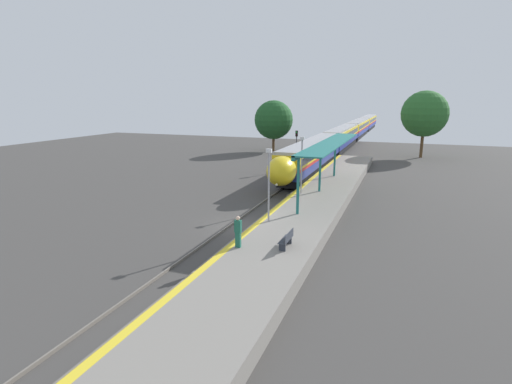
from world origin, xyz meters
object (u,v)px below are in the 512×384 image
(train, at_px, (350,132))
(person_waiting, at_px, (238,231))
(railway_signal, at_px, (296,146))
(lamppost_mid, at_px, (302,161))
(platform_bench, at_px, (287,239))
(lamppost_near, at_px, (269,180))

(train, xyz_separation_m, person_waiting, (2.26, -61.00, -0.41))
(railway_signal, distance_m, lamppost_mid, 16.36)
(platform_bench, relative_size, railway_signal, 0.33)
(train, bearing_deg, platform_bench, -85.49)
(railway_signal, distance_m, lamppost_near, 24.63)
(lamppost_near, height_order, lamppost_mid, same)
(train, relative_size, lamppost_near, 19.87)
(platform_bench, distance_m, person_waiting, 2.68)
(train, relative_size, railway_signal, 19.60)
(train, distance_m, lamppost_near, 56.15)
(train, height_order, platform_bench, train)
(train, bearing_deg, lamppost_mid, -87.21)
(person_waiting, height_order, lamppost_mid, lamppost_mid)
(person_waiting, distance_m, lamppost_near, 5.26)
(railway_signal, bearing_deg, platform_bench, -75.96)
(train, xyz_separation_m, lamppost_near, (2.32, -56.08, 1.44))
(platform_bench, xyz_separation_m, lamppost_near, (-2.43, 4.02, 2.30))
(platform_bench, bearing_deg, railway_signal, 104.04)
(person_waiting, bearing_deg, railway_signal, 98.92)
(lamppost_near, xyz_separation_m, lamppost_mid, (0.00, 8.50, 0.00))
(platform_bench, distance_m, lamppost_mid, 12.96)
(platform_bench, xyz_separation_m, lamppost_mid, (-2.43, 12.53, 2.30))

